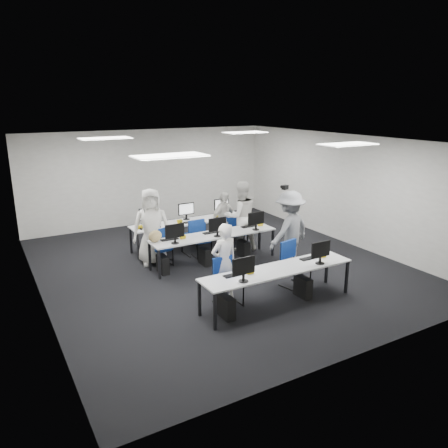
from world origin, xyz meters
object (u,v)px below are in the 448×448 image
desk_front (278,271)px  chair_6 (193,243)px  chair_0 (228,290)px  chair_5 (160,250)px  chair_4 (237,239)px  student_1 (241,216)px  chair_7 (230,236)px  desk_mid (214,236)px  chair_2 (162,255)px  chair_3 (201,246)px  student_0 (224,262)px  student_2 (152,227)px  student_3 (224,220)px  photographer (290,231)px  chair_1 (295,273)px

desk_front → chair_6: size_ratio=3.33×
chair_6 → chair_0: bearing=-103.4°
chair_5 → chair_0: bearing=-103.6°
chair_4 → student_1: 0.65m
student_1 → chair_7: bearing=-72.2°
desk_mid → chair_0: bearing=-111.8°
chair_2 → chair_5: bearing=74.7°
chair_3 → student_0: size_ratio=0.53×
student_2 → student_0: bearing=-61.5°
chair_5 → student_3: (1.88, 0.08, 0.49)m
chair_4 → chair_7: bearing=89.0°
desk_mid → chair_0: 2.34m
student_1 → student_3: (-0.31, 0.36, -0.16)m
student_3 → desk_mid: bearing=-149.0°
chair_4 → chair_6: (-1.14, 0.29, 0.01)m
chair_2 → chair_5: chair_5 is taller
photographer → student_2: bearing=-49.2°
desk_mid → student_3: (0.77, 0.88, 0.09)m
student_1 → student_3: size_ratio=1.20×
chair_5 → student_1: bearing=-25.8°
desk_front → chair_3: chair_3 is taller
student_3 → student_0: bearing=-137.2°
chair_2 → student_0: 2.49m
chair_1 → chair_5: chair_1 is taller
chair_4 → student_2: bearing=-179.4°
chair_4 → desk_front: bearing=-103.0°
chair_3 → chair_6: chair_6 is taller
chair_0 → chair_7: size_ratio=1.09×
student_1 → chair_5: bearing=1.9°
chair_7 → student_3: student_3 is taller
chair_2 → chair_6: chair_6 is taller
student_2 → chair_7: bearing=23.0°
student_0 → student_3: (1.57, 2.79, -0.02)m
desk_mid → chair_4: bearing=29.5°
desk_front → chair_7: chair_7 is taller
student_1 → student_3: 0.50m
desk_front → student_0: bearing=139.4°
desk_mid → chair_5: bearing=144.2°
chair_0 → chair_5: bearing=92.7°
desk_mid → chair_0: size_ratio=3.43×
chair_4 → chair_5: 2.11m
student_0 → chair_2: bearing=-86.6°
photographer → student_3: bearing=-87.9°
chair_1 → student_1: student_1 is taller
chair_2 → chair_7: 2.23m
desk_mid → student_2: student_2 is taller
chair_3 → student_3: size_ratio=0.55×
chair_0 → student_0: size_ratio=0.59×
chair_1 → chair_7: bearing=74.3°
student_0 → photographer: bearing=-166.8°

